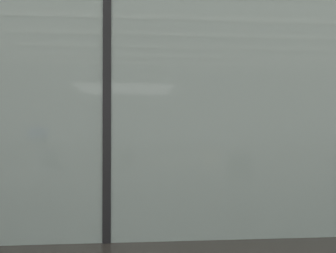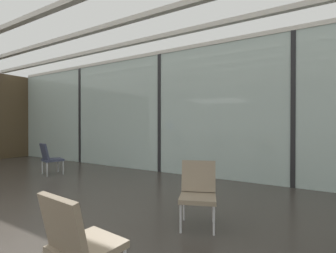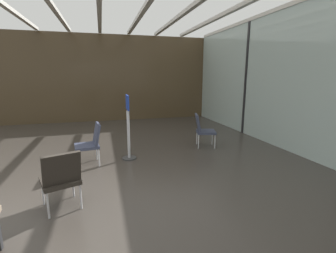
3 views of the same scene
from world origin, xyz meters
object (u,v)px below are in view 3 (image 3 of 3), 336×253
Objects in this scene: lounge_chair_1 at (91,141)px; lounge_chair_2 at (203,128)px; lounge_chair_4 at (61,177)px; info_sign at (128,130)px.

lounge_chair_1 is 2.83m from lounge_chair_2.
info_sign reaches higher than lounge_chair_4.
lounge_chair_1 and lounge_chair_4 have the same top height.
lounge_chair_4 is at bearing -18.12° from lounge_chair_1.
lounge_chair_4 is (1.77, -0.33, 0.00)m from lounge_chair_1.
lounge_chair_1 is 1.80m from lounge_chair_4.
lounge_chair_2 is 0.60× the size of info_sign.
lounge_chair_2 is at bearing -163.05° from lounge_chair_4.
lounge_chair_2 is 2.04m from info_sign.
info_sign is (-1.87, 1.13, 0.18)m from lounge_chair_4.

